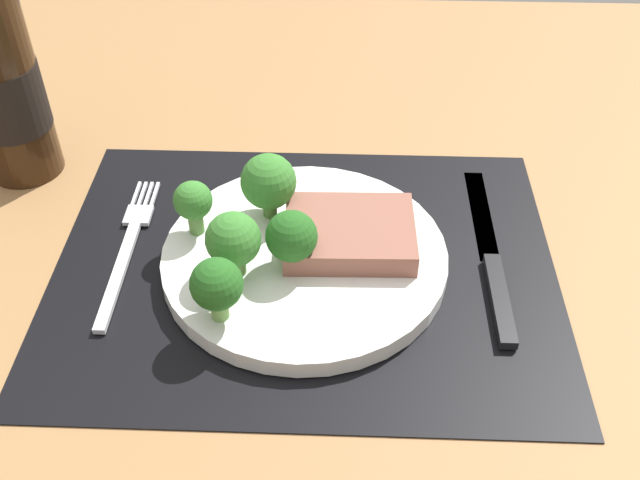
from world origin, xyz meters
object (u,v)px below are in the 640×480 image
Objects in this scene: fork at (128,247)px; wine_bottle at (1,83)px; steak at (350,233)px; plate at (305,258)px; knife at (492,263)px.

wine_bottle is at bearing 135.85° from fork.
fork is (-19.58, 0.15, -2.40)cm from steak.
fork is (-15.78, 1.42, -0.55)cm from plate.
wine_bottle reaches higher than fork.
wine_bottle is at bearing 166.58° from knife.
steak is at bearing 18.45° from plate.
plate is 16.19cm from knife.
knife is at bearing -3.03° from fork.
knife is at bearing -3.41° from steak.
knife is (12.38, -0.74, -2.35)cm from steak.
steak is at bearing 179.16° from knife.
plate is 2.21× the size of steak.
plate is 0.85× the size of wine_bottle.
steak is 0.48× the size of knife.
wine_bottle is at bearing 155.00° from plate.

